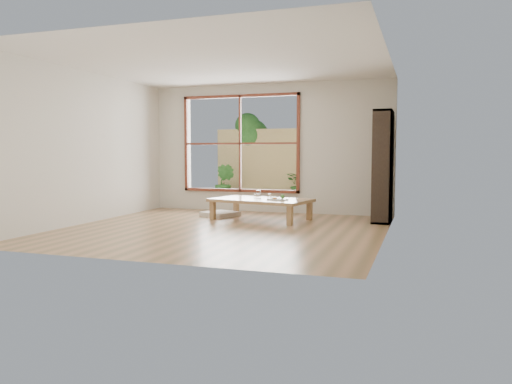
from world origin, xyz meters
TOP-DOWN VIEW (x-y plane):
  - ground at (0.00, 0.00)m, footprint 5.00×5.00m
  - low_table at (0.22, 1.28)m, footprint 1.90×1.30m
  - floor_cushion at (-0.67, 1.50)m, footprint 0.76×0.76m
  - bookshelf at (2.32, 1.73)m, footprint 0.31×0.87m
  - glass_tall at (0.18, 1.25)m, footprint 0.08×0.08m
  - glass_mid at (0.37, 1.32)m, footprint 0.06×0.06m
  - glass_short at (0.17, 1.33)m, footprint 0.07×0.07m
  - glass_small at (0.11, 1.31)m, footprint 0.06×0.06m
  - food_tray at (0.59, 1.15)m, footprint 0.37×0.32m
  - deck at (-0.60, 3.56)m, footprint 2.80×2.00m
  - garden_bench at (-0.81, 3.22)m, footprint 1.14×0.75m
  - bamboo_fence at (-0.60, 4.56)m, footprint 2.80×0.06m
  - shrub_right at (0.32, 4.23)m, footprint 1.00×0.93m
  - shrub_left at (-1.60, 4.02)m, footprint 0.57×0.50m
  - garden_tree at (-1.28, 4.86)m, footprint 1.04×0.85m

SIDE VIEW (x-z plane):
  - ground at x=0.00m, z-range 0.00..0.00m
  - deck at x=-0.60m, z-range -0.03..0.03m
  - floor_cushion at x=-0.67m, z-range 0.00..0.08m
  - garden_bench at x=-0.81m, z-range 0.14..0.49m
  - low_table at x=0.22m, z-range 0.14..0.52m
  - food_tray at x=0.59m, z-range 0.35..0.45m
  - glass_small at x=0.11m, z-range 0.38..0.46m
  - glass_short at x=0.17m, z-range 0.38..0.46m
  - glass_mid at x=0.37m, z-range 0.38..0.47m
  - glass_tall at x=0.18m, z-range 0.38..0.53m
  - shrub_left at x=-1.60m, z-range 0.03..0.94m
  - shrub_right at x=0.32m, z-range 0.03..0.94m
  - bamboo_fence at x=-0.60m, z-range 0.00..1.80m
  - bookshelf at x=2.32m, z-range 0.00..1.94m
  - garden_tree at x=-1.28m, z-range 0.52..2.74m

